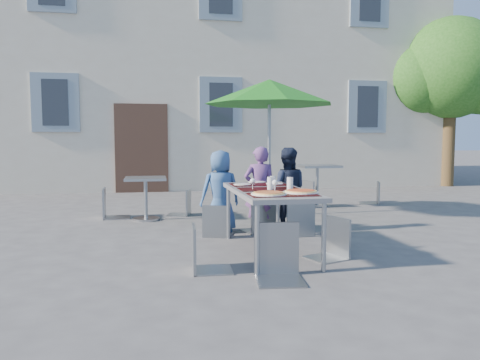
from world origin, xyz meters
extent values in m
plane|color=#434245|center=(0.00, 0.00, 0.00)|extent=(90.00, 90.00, 0.00)
cube|color=beige|center=(0.00, 11.50, 3.50)|extent=(13.00, 8.00, 7.00)
cube|color=#422B1F|center=(-2.00, 7.47, 1.10)|extent=(1.30, 0.06, 2.20)
cube|color=slate|center=(-4.00, 7.47, 2.20)|extent=(1.10, 0.06, 1.40)
cube|color=#262B33|center=(-4.00, 7.45, 2.20)|extent=(0.60, 0.04, 1.10)
cube|color=slate|center=(0.00, 7.47, 2.20)|extent=(1.10, 0.06, 1.40)
cube|color=#262B33|center=(0.00, 7.45, 2.20)|extent=(0.60, 0.04, 1.10)
cube|color=slate|center=(4.00, 7.47, 2.20)|extent=(1.10, 0.06, 1.40)
cube|color=#262B33|center=(4.00, 7.45, 2.20)|extent=(0.60, 0.04, 1.10)
cube|color=slate|center=(4.00, 7.47, 5.00)|extent=(1.10, 0.06, 1.40)
cube|color=#262B33|center=(4.00, 7.45, 5.00)|extent=(0.60, 0.04, 1.10)
cylinder|color=#4A3820|center=(6.50, 7.50, 1.40)|extent=(0.36, 0.36, 2.80)
sphere|color=#1C5115|center=(6.50, 7.50, 3.30)|extent=(2.80, 2.80, 2.80)
sphere|color=#1C5115|center=(5.70, 7.80, 3.00)|extent=(2.00, 2.00, 2.00)
sphere|color=#1C5115|center=(6.70, 8.10, 3.80)|extent=(1.80, 1.80, 1.80)
cube|color=#4B4C51|center=(-0.42, 0.78, 0.72)|extent=(0.80, 1.85, 0.05)
cylinder|color=gray|center=(-0.76, -0.08, 0.35)|extent=(0.05, 0.05, 0.70)
cylinder|color=gray|center=(-0.08, -0.08, 0.35)|extent=(0.05, 0.05, 0.70)
cylinder|color=gray|center=(-0.76, 1.65, 0.35)|extent=(0.05, 0.05, 0.70)
cylinder|color=gray|center=(-0.08, 1.65, 0.35)|extent=(0.05, 0.05, 0.70)
cube|color=black|center=(-0.42, 0.23, 0.75)|extent=(0.70, 0.42, 0.01)
cube|color=black|center=(-0.42, 0.78, 0.75)|extent=(0.70, 0.42, 0.01)
cube|color=black|center=(-0.42, 1.33, 0.75)|extent=(0.70, 0.42, 0.01)
cylinder|color=white|center=(-0.57, 0.22, 0.76)|extent=(0.37, 0.37, 0.01)
cylinder|color=tan|center=(-0.57, 0.22, 0.77)|extent=(0.33, 0.33, 0.01)
cylinder|color=#96390E|center=(-0.57, 0.22, 0.78)|extent=(0.29, 0.29, 0.01)
cylinder|color=white|center=(-0.19, 0.33, 0.76)|extent=(0.38, 0.38, 0.01)
cylinder|color=tan|center=(-0.19, 0.33, 0.77)|extent=(0.34, 0.34, 0.01)
cylinder|color=#98110A|center=(-0.19, 0.33, 0.78)|extent=(0.30, 0.30, 0.01)
cylinder|color=silver|center=(-0.44, 0.69, 0.82)|extent=(0.07, 0.07, 0.15)
cylinder|color=silver|center=(-0.38, 0.81, 0.82)|extent=(0.07, 0.07, 0.15)
cylinder|color=silver|center=(-0.22, 0.63, 0.82)|extent=(0.07, 0.07, 0.15)
cylinder|color=silver|center=(-0.63, 0.76, 0.75)|extent=(0.06, 0.06, 0.00)
cylinder|color=silver|center=(-0.63, 0.76, 0.79)|extent=(0.01, 0.01, 0.08)
sphere|color=silver|center=(-0.63, 0.76, 0.85)|extent=(0.06, 0.06, 0.06)
cylinder|color=silver|center=(-0.43, 0.52, 0.75)|extent=(0.06, 0.06, 0.00)
cylinder|color=silver|center=(-0.43, 0.52, 0.79)|extent=(0.01, 0.01, 0.08)
sphere|color=silver|center=(-0.43, 0.52, 0.85)|extent=(0.06, 0.06, 0.06)
cylinder|color=white|center=(-0.64, 1.32, 0.76)|extent=(0.22, 0.22, 0.01)
cube|color=#A5A8AC|center=(-0.50, 1.32, 0.76)|extent=(0.02, 0.18, 0.00)
cylinder|color=white|center=(-0.21, 1.34, 0.76)|extent=(0.22, 0.22, 0.01)
cube|color=#A5A8AC|center=(-0.07, 1.34, 0.76)|extent=(0.02, 0.18, 0.00)
cylinder|color=white|center=(-0.39, 1.60, 0.76)|extent=(0.22, 0.22, 0.01)
cube|color=#A5A8AC|center=(-0.25, 1.60, 0.76)|extent=(0.02, 0.18, 0.00)
imported|color=#315589|center=(-0.80, 2.12, 0.59)|extent=(0.62, 0.45, 1.18)
imported|color=#5C3873|center=(-0.26, 1.96, 0.61)|extent=(0.48, 0.35, 1.23)
imported|color=#171E34|center=(0.14, 1.98, 0.60)|extent=(0.66, 0.49, 1.21)
cube|color=gray|center=(-0.87, 1.88, 0.40)|extent=(0.47, 0.47, 0.03)
cube|color=gray|center=(-0.92, 1.71, 0.62)|extent=(0.36, 0.14, 0.44)
cylinder|color=gray|center=(-0.66, 1.98, 0.19)|extent=(0.02, 0.02, 0.39)
cylinder|color=gray|center=(-0.97, 2.08, 0.19)|extent=(0.02, 0.02, 0.39)
cylinder|color=gray|center=(-0.77, 1.68, 0.19)|extent=(0.02, 0.02, 0.39)
cylinder|color=gray|center=(-1.07, 1.78, 0.19)|extent=(0.02, 0.02, 0.39)
cube|color=gray|center=(-0.27, 2.03, 0.42)|extent=(0.47, 0.47, 0.03)
cube|color=gray|center=(-0.23, 1.85, 0.65)|extent=(0.39, 0.12, 0.47)
cylinder|color=gray|center=(-0.15, 2.23, 0.20)|extent=(0.02, 0.02, 0.41)
cylinder|color=gray|center=(-0.47, 2.15, 0.20)|extent=(0.02, 0.02, 0.41)
cylinder|color=gray|center=(-0.07, 1.91, 0.20)|extent=(0.02, 0.02, 0.41)
cylinder|color=gray|center=(-0.40, 1.83, 0.20)|extent=(0.02, 0.02, 0.41)
cube|color=gray|center=(0.20, 1.75, 0.44)|extent=(0.44, 0.44, 0.03)
cube|color=gray|center=(0.22, 1.56, 0.68)|extent=(0.41, 0.07, 0.48)
cylinder|color=gray|center=(0.36, 1.94, 0.21)|extent=(0.02, 0.02, 0.43)
cylinder|color=gray|center=(0.01, 1.91, 0.21)|extent=(0.02, 0.02, 0.43)
cylinder|color=gray|center=(0.39, 1.60, 0.21)|extent=(0.02, 0.02, 0.43)
cylinder|color=gray|center=(0.04, 1.56, 0.21)|extent=(0.02, 0.02, 0.43)
cube|color=gray|center=(-1.17, 0.17, 0.42)|extent=(0.41, 0.41, 0.03)
cube|color=gray|center=(-1.35, 0.17, 0.65)|extent=(0.05, 0.39, 0.46)
cylinder|color=gray|center=(-1.01, -0.01, 0.20)|extent=(0.02, 0.02, 0.41)
cylinder|color=gray|center=(-0.99, 0.33, 0.20)|extent=(0.02, 0.02, 0.41)
cylinder|color=gray|center=(-1.34, 0.01, 0.20)|extent=(0.02, 0.02, 0.41)
cylinder|color=gray|center=(-1.33, 0.34, 0.20)|extent=(0.02, 0.02, 0.41)
cube|color=gray|center=(0.13, 0.41, 0.41)|extent=(0.49, 0.49, 0.03)
cube|color=gray|center=(0.30, 0.47, 0.63)|extent=(0.16, 0.37, 0.45)
cylinder|color=gray|center=(-0.08, 0.50, 0.20)|extent=(0.02, 0.02, 0.40)
cylinder|color=gray|center=(0.03, 0.20, 0.20)|extent=(0.02, 0.02, 0.40)
cylinder|color=gray|center=(0.23, 0.62, 0.20)|extent=(0.02, 0.02, 0.40)
cylinder|color=gray|center=(0.34, 0.31, 0.20)|extent=(0.02, 0.02, 0.40)
cube|color=gray|center=(-0.60, -0.31, 0.47)|extent=(0.49, 0.49, 0.03)
cube|color=gray|center=(-0.57, -0.10, 0.73)|extent=(0.44, 0.08, 0.52)
cylinder|color=gray|center=(-0.81, -0.47, 0.23)|extent=(0.02, 0.02, 0.46)
cylinder|color=gray|center=(-0.43, -0.51, 0.23)|extent=(0.02, 0.02, 0.46)
cylinder|color=gray|center=(-0.76, -0.10, 0.23)|extent=(0.02, 0.02, 0.46)
cylinder|color=gray|center=(-0.39, -0.14, 0.23)|extent=(0.02, 0.02, 0.46)
cylinder|color=#A5A8AC|center=(0.23, 3.37, 0.05)|extent=(0.50, 0.50, 0.09)
cylinder|color=gray|center=(0.23, 3.37, 1.09)|extent=(0.06, 0.06, 2.17)
cone|color=#186C18|center=(0.23, 3.37, 2.13)|extent=(2.23, 2.23, 0.43)
cylinder|color=#A5A8AC|center=(-1.86, 3.32, 0.02)|extent=(0.44, 0.44, 0.04)
cylinder|color=gray|center=(-1.86, 3.32, 0.33)|extent=(0.06, 0.06, 0.66)
cube|color=gray|center=(-1.86, 3.32, 0.69)|extent=(0.66, 0.66, 0.04)
cube|color=gray|center=(-2.35, 3.62, 0.46)|extent=(0.44, 0.44, 0.03)
cube|color=gray|center=(-2.55, 3.62, 0.71)|extent=(0.04, 0.43, 0.51)
cylinder|color=gray|center=(-2.16, 3.45, 0.22)|extent=(0.02, 0.02, 0.45)
cylinder|color=gray|center=(-2.17, 3.81, 0.22)|extent=(0.02, 0.02, 0.45)
cylinder|color=gray|center=(-2.53, 3.44, 0.22)|extent=(0.02, 0.02, 0.45)
cylinder|color=gray|center=(-2.54, 3.80, 0.22)|extent=(0.02, 0.02, 0.45)
cube|color=gray|center=(-1.31, 3.74, 0.40)|extent=(0.46, 0.46, 0.03)
cube|color=gray|center=(-1.14, 3.69, 0.62)|extent=(0.12, 0.37, 0.44)
cylinder|color=gray|center=(-1.42, 3.93, 0.20)|extent=(0.02, 0.02, 0.39)
cylinder|color=gray|center=(-1.50, 3.63, 0.20)|extent=(0.02, 0.02, 0.39)
cylinder|color=gray|center=(-1.11, 3.85, 0.20)|extent=(0.02, 0.02, 0.39)
cylinder|color=gray|center=(-1.20, 3.54, 0.20)|extent=(0.02, 0.02, 0.39)
cylinder|color=#A5A8AC|center=(1.46, 4.34, 0.02)|extent=(0.44, 0.44, 0.04)
cylinder|color=gray|center=(1.46, 4.34, 0.38)|extent=(0.06, 0.06, 0.77)
cube|color=gray|center=(1.46, 4.34, 0.80)|extent=(0.77, 0.77, 0.04)
cube|color=gray|center=(1.41, 4.33, 0.47)|extent=(0.55, 0.55, 0.03)
cube|color=gray|center=(1.22, 4.26, 0.72)|extent=(0.17, 0.42, 0.52)
cylinder|color=gray|center=(1.65, 4.21, 0.23)|extent=(0.02, 0.02, 0.46)
cylinder|color=gray|center=(1.53, 4.56, 0.23)|extent=(0.02, 0.02, 0.46)
cylinder|color=gray|center=(1.30, 4.09, 0.23)|extent=(0.02, 0.02, 0.46)
cylinder|color=gray|center=(1.17, 4.44, 0.23)|extent=(0.02, 0.02, 0.46)
cube|color=gray|center=(2.63, 4.46, 0.41)|extent=(0.49, 0.49, 0.03)
cube|color=gray|center=(2.80, 4.40, 0.64)|extent=(0.16, 0.37, 0.46)
cylinder|color=gray|center=(2.54, 4.67, 0.20)|extent=(0.02, 0.02, 0.40)
cylinder|color=gray|center=(2.42, 4.37, 0.20)|extent=(0.02, 0.02, 0.40)
cylinder|color=gray|center=(2.84, 4.55, 0.20)|extent=(0.02, 0.02, 0.40)
cylinder|color=gray|center=(2.73, 4.25, 0.20)|extent=(0.02, 0.02, 0.40)
camera|label=1|loc=(-1.76, -4.43, 1.33)|focal=35.00mm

